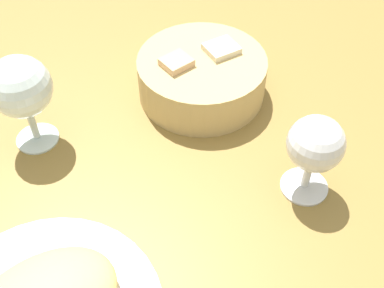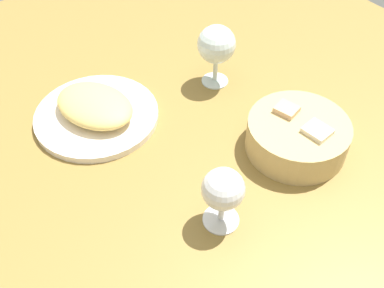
% 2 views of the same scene
% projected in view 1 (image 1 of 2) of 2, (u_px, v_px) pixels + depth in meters
% --- Properties ---
extents(ground_plane, '(1.40, 1.40, 0.02)m').
position_uv_depth(ground_plane, '(128.00, 203.00, 0.61)').
color(ground_plane, olive).
extents(bread_basket, '(0.19, 0.19, 0.07)m').
position_uv_depth(bread_basket, '(202.00, 76.00, 0.71)').
color(bread_basket, tan).
rests_on(bread_basket, ground_plane).
extents(wine_glass_near, '(0.07, 0.07, 0.12)m').
position_uv_depth(wine_glass_near, '(315.00, 147.00, 0.56)').
color(wine_glass_near, silver).
rests_on(wine_glass_near, ground_plane).
extents(wine_glass_far, '(0.08, 0.08, 0.14)m').
position_uv_depth(wine_glass_far, '(21.00, 89.00, 0.60)').
color(wine_glass_far, silver).
rests_on(wine_glass_far, ground_plane).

